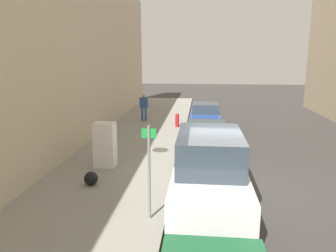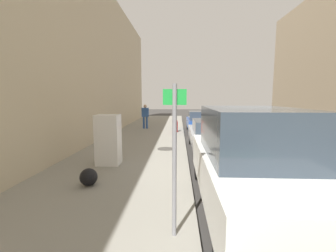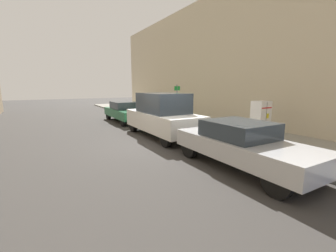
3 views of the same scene
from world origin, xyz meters
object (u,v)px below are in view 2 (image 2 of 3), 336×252
at_px(trash_bag, 89,177).
at_px(pedestrian_walking_far, 145,115).
at_px(parked_van_white, 250,161).
at_px(discarded_refrigerator, 108,140).
at_px(fire_hydrant, 176,126).
at_px(street_sign_post, 174,153).
at_px(parked_hatchback_blue, 200,122).
at_px(parked_sedan_silver, 212,135).

xyz_separation_m(trash_bag, pedestrian_walking_far, (-0.12, 10.63, 0.79)).
height_order(trash_bag, parked_van_white, parked_van_white).
distance_m(discarded_refrigerator, fire_hydrant, 7.54).
distance_m(street_sign_post, pedestrian_walking_far, 12.83).
xyz_separation_m(parked_van_white, parked_hatchback_blue, (0.00, 10.70, -0.33)).
relative_size(fire_hydrant, pedestrian_walking_far, 0.46).
relative_size(fire_hydrant, parked_hatchback_blue, 0.20).
distance_m(discarded_refrigerator, street_sign_post, 4.49).
bearing_deg(pedestrian_walking_far, parked_hatchback_blue, 76.80).
bearing_deg(fire_hydrant, discarded_refrigerator, -106.76).
bearing_deg(street_sign_post, parked_hatchback_blue, 82.66).
bearing_deg(parked_sedan_silver, fire_hydrant, 108.42).
bearing_deg(fire_hydrant, parked_sedan_silver, -71.58).
bearing_deg(fire_hydrant, trash_bag, -103.14).
height_order(discarded_refrigerator, parked_sedan_silver, discarded_refrigerator).
bearing_deg(street_sign_post, trash_bag, 138.27).
bearing_deg(fire_hydrant, parked_van_white, -80.72).
bearing_deg(discarded_refrigerator, parked_sedan_silver, 31.61).
distance_m(fire_hydrant, parked_van_white, 10.09).
height_order(fire_hydrant, parked_hatchback_blue, parked_hatchback_blue).
height_order(pedestrian_walking_far, parked_van_white, parked_van_white).
bearing_deg(parked_sedan_silver, pedestrian_walking_far, 120.91).
bearing_deg(parked_van_white, fire_hydrant, 99.28).
bearing_deg(pedestrian_walking_far, discarded_refrigerator, -0.89).
distance_m(discarded_refrigerator, parked_hatchback_blue, 8.83).
bearing_deg(parked_sedan_silver, parked_hatchback_blue, 90.00).
distance_m(discarded_refrigerator, pedestrian_walking_far, 8.78).
relative_size(discarded_refrigerator, pedestrian_walking_far, 0.96).
xyz_separation_m(fire_hydrant, pedestrian_walking_far, (-2.24, 1.57, 0.60)).
xyz_separation_m(fire_hydrant, parked_van_white, (1.62, -9.94, 0.53)).
height_order(pedestrian_walking_far, parked_sedan_silver, pedestrian_walking_far).
xyz_separation_m(street_sign_post, parked_hatchback_blue, (1.52, 11.80, -0.76)).
bearing_deg(parked_hatchback_blue, parked_sedan_silver, -90.00).
height_order(parked_van_white, parked_sedan_silver, parked_van_white).
distance_m(street_sign_post, parked_hatchback_blue, 11.92).
xyz_separation_m(discarded_refrigerator, parked_sedan_silver, (3.79, 2.34, -0.22)).
bearing_deg(parked_sedan_silver, street_sign_post, -103.85).
height_order(trash_bag, parked_hatchback_blue, parked_hatchback_blue).
bearing_deg(fire_hydrant, parked_hatchback_blue, 25.05).
relative_size(trash_bag, parked_hatchback_blue, 0.11).
distance_m(street_sign_post, trash_bag, 3.19).
bearing_deg(pedestrian_walking_far, fire_hydrant, 53.60).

